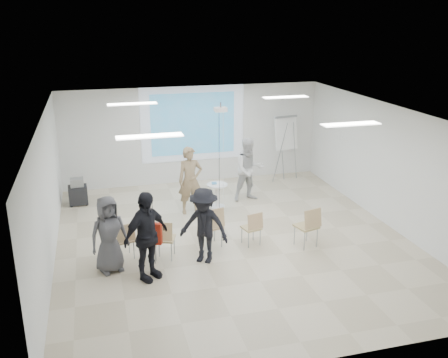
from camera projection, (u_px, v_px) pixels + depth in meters
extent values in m
cube|color=beige|center=(233.00, 242.00, 11.76)|extent=(8.00, 9.00, 0.10)
cube|color=white|center=(234.00, 111.00, 10.78)|extent=(8.00, 9.00, 0.10)
cube|color=silver|center=(193.00, 135.00, 15.44)|extent=(8.00, 0.10, 3.00)
cube|color=silver|center=(45.00, 195.00, 10.28)|extent=(0.10, 9.00, 3.00)
cube|color=silver|center=(391.00, 166.00, 12.27)|extent=(0.10, 9.00, 3.00)
cube|color=silver|center=(193.00, 124.00, 15.27)|extent=(3.20, 0.01, 2.30)
cube|color=teal|center=(193.00, 124.00, 15.26)|extent=(2.60, 0.01, 1.90)
cylinder|color=white|center=(217.00, 207.00, 13.69)|extent=(0.47, 0.47, 0.05)
cylinder|color=white|center=(217.00, 196.00, 13.59)|extent=(0.13, 0.13, 0.61)
cylinder|color=white|center=(217.00, 185.00, 13.49)|extent=(0.64, 0.64, 0.04)
cube|color=white|center=(219.00, 184.00, 13.46)|extent=(0.20, 0.14, 0.01)
cube|color=teal|center=(214.00, 183.00, 13.52)|extent=(0.16, 0.21, 0.01)
imported|color=#937A5A|center=(190.00, 176.00, 13.05)|extent=(0.76, 0.53, 2.04)
imported|color=silver|center=(249.00, 166.00, 13.96)|extent=(1.02, 0.85, 1.99)
cube|color=white|center=(195.00, 161.00, 13.22)|extent=(0.05, 0.13, 0.04)
cube|color=silver|center=(241.00, 152.00, 14.04)|extent=(0.05, 0.13, 0.04)
cube|color=tan|center=(124.00, 240.00, 10.76)|extent=(0.48, 0.48, 0.04)
cube|color=tan|center=(126.00, 233.00, 10.53)|extent=(0.40, 0.17, 0.37)
cylinder|color=gray|center=(120.00, 253.00, 10.62)|extent=(0.02, 0.02, 0.41)
cylinder|color=gray|center=(134.00, 250.00, 10.77)|extent=(0.02, 0.02, 0.41)
cylinder|color=gray|center=(115.00, 247.00, 10.89)|extent=(0.02, 0.02, 0.41)
cylinder|color=gray|center=(129.00, 244.00, 11.03)|extent=(0.02, 0.02, 0.41)
cube|color=tan|center=(150.00, 242.00, 10.66)|extent=(0.52, 0.52, 0.04)
cube|color=tan|center=(146.00, 236.00, 10.42)|extent=(0.39, 0.24, 0.37)
cylinder|color=gray|center=(141.00, 254.00, 10.61)|extent=(0.03, 0.03, 0.41)
cylinder|color=gray|center=(155.00, 255.00, 10.56)|extent=(0.03, 0.03, 0.41)
cylinder|color=#95989D|center=(145.00, 247.00, 10.91)|extent=(0.03, 0.03, 0.41)
cylinder|color=#93959B|center=(159.00, 248.00, 10.85)|extent=(0.03, 0.03, 0.41)
cube|color=tan|center=(165.00, 238.00, 10.75)|extent=(0.54, 0.54, 0.04)
cube|color=tan|center=(163.00, 232.00, 10.48)|extent=(0.43, 0.22, 0.40)
cylinder|color=gray|center=(156.00, 251.00, 10.68)|extent=(0.03, 0.03, 0.44)
cylinder|color=#919599|center=(172.00, 252.00, 10.65)|extent=(0.03, 0.03, 0.44)
cylinder|color=gray|center=(159.00, 244.00, 11.00)|extent=(0.03, 0.03, 0.44)
cylinder|color=gray|center=(174.00, 245.00, 10.97)|extent=(0.03, 0.03, 0.44)
cube|color=tan|center=(211.00, 226.00, 11.29)|extent=(0.54, 0.54, 0.04)
cube|color=tan|center=(215.00, 219.00, 11.03)|extent=(0.46, 0.19, 0.43)
cylinder|color=gray|center=(207.00, 241.00, 11.13)|extent=(0.03, 0.03, 0.47)
cylinder|color=gray|center=(222.00, 238.00, 11.30)|extent=(0.03, 0.03, 0.47)
cylinder|color=gray|center=(200.00, 235.00, 11.44)|extent=(0.03, 0.03, 0.47)
cylinder|color=#94989C|center=(214.00, 232.00, 11.60)|extent=(0.03, 0.03, 0.47)
cube|color=tan|center=(251.00, 228.00, 11.39)|extent=(0.46, 0.46, 0.04)
cube|color=tan|center=(255.00, 221.00, 11.17)|extent=(0.39, 0.16, 0.36)
cylinder|color=gray|center=(249.00, 240.00, 11.26)|extent=(0.02, 0.02, 0.40)
cylinder|color=gray|center=(260.00, 237.00, 11.39)|extent=(0.02, 0.02, 0.40)
cylinder|color=gray|center=(242.00, 235.00, 11.52)|extent=(0.02, 0.02, 0.40)
cylinder|color=gray|center=(253.00, 232.00, 11.65)|extent=(0.02, 0.02, 0.40)
cube|color=tan|center=(306.00, 226.00, 11.29)|extent=(0.55, 0.55, 0.04)
cube|color=tan|center=(313.00, 219.00, 11.03)|extent=(0.46, 0.20, 0.43)
cylinder|color=gray|center=(304.00, 241.00, 11.13)|extent=(0.03, 0.03, 0.47)
cylinder|color=gray|center=(317.00, 238.00, 11.30)|extent=(0.03, 0.03, 0.47)
cylinder|color=#96999E|center=(294.00, 235.00, 11.43)|extent=(0.03, 0.03, 0.47)
cylinder|color=gray|center=(307.00, 232.00, 11.60)|extent=(0.03, 0.03, 0.47)
cube|color=#A62514|center=(150.00, 233.00, 10.37)|extent=(0.49, 0.31, 0.47)
imported|color=black|center=(165.00, 237.00, 10.76)|extent=(0.39, 0.34, 0.03)
imported|color=black|center=(146.00, 230.00, 9.70)|extent=(1.43, 1.31, 2.11)
imported|color=black|center=(204.00, 221.00, 10.44)|extent=(1.38, 1.23, 1.88)
imported|color=#515155|center=(108.00, 230.00, 10.06)|extent=(1.03, 0.85, 1.82)
cylinder|color=gray|center=(280.00, 153.00, 15.42)|extent=(0.39, 0.17, 1.90)
cylinder|color=#96989E|center=(295.00, 151.00, 15.64)|extent=(0.33, 0.28, 1.90)
cylinder|color=gray|center=(282.00, 149.00, 15.83)|extent=(0.10, 0.43, 1.90)
cube|color=silver|center=(286.00, 132.00, 15.45)|extent=(0.78, 0.34, 1.06)
cube|color=gray|center=(286.00, 117.00, 15.34)|extent=(0.77, 0.19, 0.07)
cube|color=black|center=(78.00, 195.00, 13.83)|extent=(0.52, 0.42, 0.50)
cube|color=gray|center=(77.00, 182.00, 13.72)|extent=(0.37, 0.32, 0.22)
cylinder|color=black|center=(72.00, 206.00, 13.72)|extent=(0.06, 0.06, 0.06)
cylinder|color=black|center=(87.00, 204.00, 13.83)|extent=(0.06, 0.06, 0.06)
cylinder|color=black|center=(71.00, 202.00, 13.99)|extent=(0.06, 0.06, 0.06)
cylinder|color=black|center=(86.00, 201.00, 14.11)|extent=(0.06, 0.06, 0.06)
cube|color=white|center=(221.00, 109.00, 12.26)|extent=(0.30, 0.25, 0.10)
cylinder|color=gray|center=(221.00, 105.00, 12.22)|extent=(0.04, 0.04, 0.14)
cylinder|color=black|center=(219.00, 166.00, 12.62)|extent=(0.01, 0.01, 2.77)
cylinder|color=white|center=(223.00, 166.00, 12.63)|extent=(0.01, 0.01, 2.77)
cube|color=white|center=(132.00, 104.00, 12.15)|extent=(1.20, 0.30, 0.02)
cube|color=white|center=(285.00, 97.00, 13.13)|extent=(1.20, 0.30, 0.02)
cube|color=white|center=(150.00, 136.00, 8.94)|extent=(1.20, 0.30, 0.02)
cube|color=white|center=(351.00, 124.00, 9.92)|extent=(1.20, 0.30, 0.02)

